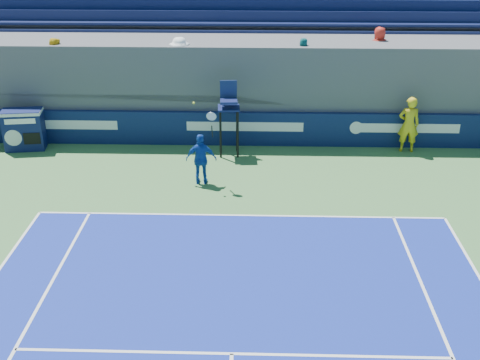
{
  "coord_description": "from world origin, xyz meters",
  "views": [
    {
      "loc": [
        0.42,
        -2.44,
        7.72
      ],
      "look_at": [
        0.0,
        11.5,
        1.25
      ],
      "focal_mm": 45.0,
      "sensor_mm": 36.0,
      "label": 1
    }
  ],
  "objects_px": {
    "match_clock": "(24,129)",
    "tennis_player": "(201,159)",
    "umpire_chair": "(229,111)",
    "ball_person": "(409,124)"
  },
  "relations": [
    {
      "from": "match_clock",
      "to": "umpire_chair",
      "type": "height_order",
      "value": "umpire_chair"
    },
    {
      "from": "match_clock",
      "to": "tennis_player",
      "type": "xyz_separation_m",
      "value": [
        6.26,
        -2.59,
        0.06
      ]
    },
    {
      "from": "ball_person",
      "to": "match_clock",
      "type": "relative_size",
      "value": 1.35
    },
    {
      "from": "match_clock",
      "to": "tennis_player",
      "type": "relative_size",
      "value": 0.55
    },
    {
      "from": "match_clock",
      "to": "umpire_chair",
      "type": "distance_m",
      "value": 7.02
    },
    {
      "from": "match_clock",
      "to": "umpire_chair",
      "type": "xyz_separation_m",
      "value": [
        6.97,
        -0.25,
        0.79
      ]
    },
    {
      "from": "match_clock",
      "to": "umpire_chair",
      "type": "relative_size",
      "value": 0.57
    },
    {
      "from": "ball_person",
      "to": "tennis_player",
      "type": "height_order",
      "value": "tennis_player"
    },
    {
      "from": "tennis_player",
      "to": "ball_person",
      "type": "bearing_deg",
      "value": 22.44
    },
    {
      "from": "umpire_chair",
      "to": "tennis_player",
      "type": "distance_m",
      "value": 2.56
    }
  ]
}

